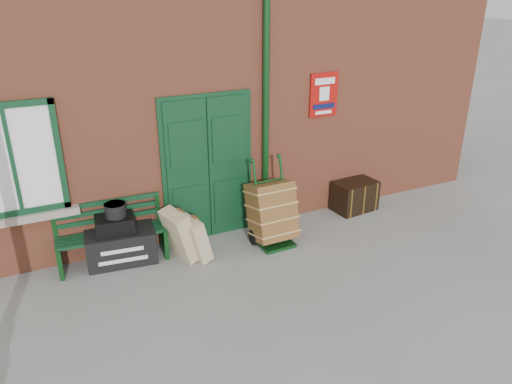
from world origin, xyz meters
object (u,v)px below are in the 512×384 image
dark_trunk (355,196)px  houdini_trunk (121,246)px  bench (111,231)px  porter_trolley (272,212)px

dark_trunk → houdini_trunk: bearing=174.3°
bench → dark_trunk: bench is taller
houdini_trunk → dark_trunk: bearing=6.5°
houdini_trunk → dark_trunk: dark_trunk is taller
houdini_trunk → porter_trolley: bearing=-4.1°
bench → porter_trolley: porter_trolley is taller
houdini_trunk → dark_trunk: 4.04m
porter_trolley → dark_trunk: 1.89m
bench → dark_trunk: bearing=1.8°
bench → houdini_trunk: size_ratio=1.59×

